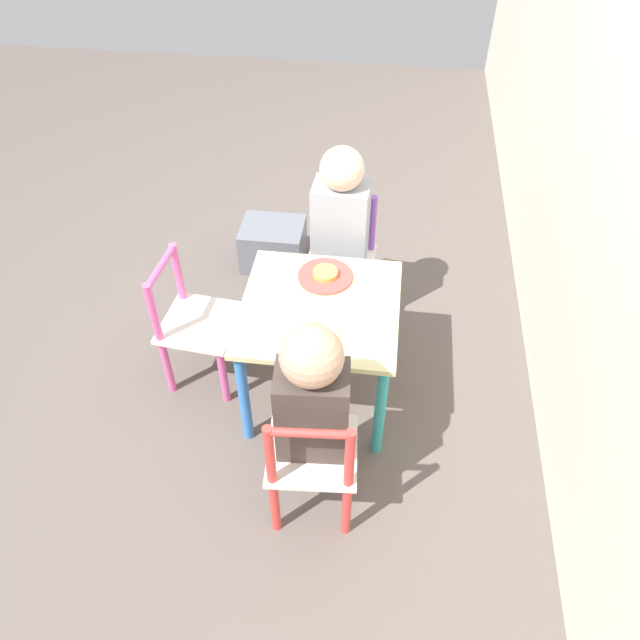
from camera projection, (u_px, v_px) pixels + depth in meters
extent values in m
plane|color=#5B514C|center=(320.00, 392.00, 2.31)|extent=(6.00, 6.00, 0.00)
cube|color=beige|center=(320.00, 308.00, 2.01)|extent=(0.51, 0.51, 0.02)
cylinder|color=yellow|center=(269.00, 305.00, 2.34)|extent=(0.04, 0.04, 0.42)
cylinder|color=#387AD1|center=(244.00, 397.00, 2.02)|extent=(0.04, 0.04, 0.42)
cylinder|color=orange|center=(387.00, 315.00, 2.30)|extent=(0.04, 0.04, 0.42)
cylinder|color=teal|center=(380.00, 411.00, 1.98)|extent=(0.04, 0.04, 0.42)
cube|color=silver|center=(312.00, 450.00, 1.81)|extent=(0.28, 0.28, 0.02)
cylinder|color=#DB3D38|center=(348.00, 448.00, 1.98)|extent=(0.03, 0.03, 0.26)
cylinder|color=#DB3D38|center=(282.00, 445.00, 1.99)|extent=(0.03, 0.03, 0.26)
cylinder|color=#DB3D38|center=(347.00, 509.00, 1.83)|extent=(0.03, 0.03, 0.26)
cylinder|color=#DB3D38|center=(275.00, 505.00, 1.84)|extent=(0.03, 0.03, 0.26)
cylinder|color=#DB3D38|center=(349.00, 460.00, 1.65)|extent=(0.03, 0.03, 0.26)
cylinder|color=#DB3D38|center=(270.00, 457.00, 1.66)|extent=(0.03, 0.03, 0.26)
cylinder|color=#DB3D38|center=(309.00, 433.00, 1.57)|extent=(0.04, 0.21, 0.02)
cube|color=silver|center=(340.00, 263.00, 2.42)|extent=(0.27, 0.27, 0.02)
cylinder|color=#8E51BC|center=(309.00, 304.00, 2.46)|extent=(0.03, 0.03, 0.26)
cylinder|color=#8E51BC|center=(362.00, 311.00, 2.43)|extent=(0.03, 0.03, 0.26)
cylinder|color=#8E51BC|center=(318.00, 270.00, 2.61)|extent=(0.03, 0.03, 0.26)
cylinder|color=#8E51BC|center=(369.00, 276.00, 2.58)|extent=(0.03, 0.03, 0.26)
cylinder|color=#8E51BC|center=(318.00, 219.00, 2.43)|extent=(0.03, 0.03, 0.26)
cylinder|color=#8E51BC|center=(372.00, 225.00, 2.40)|extent=(0.03, 0.03, 0.26)
cylinder|color=#8E51BC|center=(346.00, 197.00, 2.33)|extent=(0.04, 0.21, 0.02)
cube|color=silver|center=(200.00, 323.00, 2.19)|extent=(0.28, 0.28, 0.02)
cylinder|color=#E5599E|center=(223.00, 376.00, 2.20)|extent=(0.03, 0.03, 0.26)
cylinder|color=#E5599E|center=(242.00, 334.00, 2.34)|extent=(0.03, 0.03, 0.26)
cylinder|color=#E5599E|center=(167.00, 366.00, 2.23)|extent=(0.03, 0.03, 0.26)
cylinder|color=#E5599E|center=(189.00, 325.00, 2.38)|extent=(0.03, 0.03, 0.26)
cylinder|color=#E5599E|center=(154.00, 314.00, 2.05)|extent=(0.03, 0.03, 0.26)
cylinder|color=#E5599E|center=(178.00, 274.00, 2.20)|extent=(0.03, 0.03, 0.26)
cylinder|color=#E5599E|center=(160.00, 267.00, 2.04)|extent=(0.21, 0.04, 0.02)
cylinder|color=#4C608E|center=(331.00, 442.00, 1.99)|extent=(0.07, 0.07, 0.27)
cylinder|color=#4C608E|center=(299.00, 441.00, 1.99)|extent=(0.07, 0.07, 0.27)
cube|color=#423833|center=(312.00, 411.00, 1.72)|extent=(0.15, 0.21, 0.31)
sphere|color=tan|center=(312.00, 356.00, 1.56)|extent=(0.17, 0.17, 0.17)
cylinder|color=#7A6B5B|center=(322.00, 307.00, 2.44)|extent=(0.07, 0.07, 0.27)
cylinder|color=#7A6B5B|center=(347.00, 310.00, 2.42)|extent=(0.07, 0.07, 0.27)
cube|color=#999EA8|center=(340.00, 227.00, 2.28)|extent=(0.15, 0.21, 0.36)
sphere|color=beige|center=(342.00, 169.00, 2.11)|extent=(0.15, 0.15, 0.15)
cylinder|color=white|center=(314.00, 335.00, 1.90)|extent=(0.16, 0.16, 0.01)
cylinder|color=gold|center=(314.00, 332.00, 1.89)|extent=(0.07, 0.07, 0.02)
cylinder|color=#E54C47|center=(325.00, 276.00, 2.09)|extent=(0.19, 0.19, 0.01)
cylinder|color=gold|center=(325.00, 273.00, 2.08)|extent=(0.08, 0.08, 0.02)
cube|color=slate|center=(273.00, 245.00, 2.78)|extent=(0.22, 0.27, 0.20)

